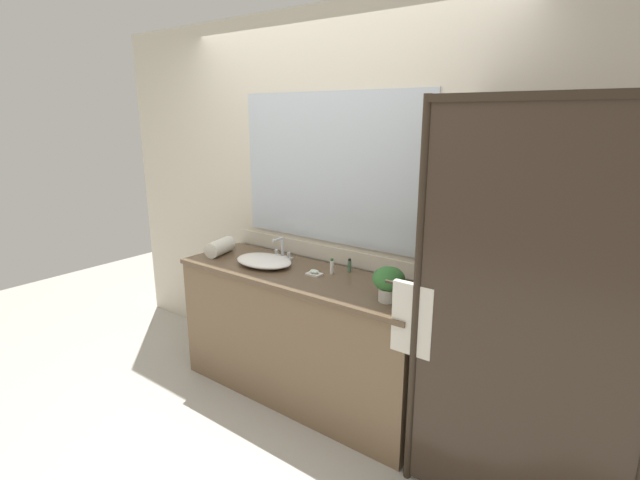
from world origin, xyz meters
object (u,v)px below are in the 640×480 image
object	(u,v)px
sink_basin	(264,261)
faucet	(282,252)
amenity_bottle_shampoo	(349,266)
rolled_towel_near_edge	(220,247)
amenity_bottle_conditioner	(332,266)
soap_dish	(314,273)
potted_plant	(389,281)

from	to	relation	value
sink_basin	faucet	xyz separation A→B (m)	(0.00, 0.19, 0.02)
amenity_bottle_shampoo	sink_basin	bearing A→B (deg)	-157.78
sink_basin	rolled_towel_near_edge	world-z (taller)	rolled_towel_near_edge
sink_basin	faucet	world-z (taller)	faucet
amenity_bottle_conditioner	amenity_bottle_shampoo	size ratio (longest dim) A/B	1.11
soap_dish	rolled_towel_near_edge	bearing A→B (deg)	-176.53
potted_plant	amenity_bottle_shampoo	distance (m)	0.54
potted_plant	rolled_towel_near_edge	xyz separation A→B (m)	(-1.45, 0.05, -0.06)
amenity_bottle_shampoo	amenity_bottle_conditioner	bearing A→B (deg)	-128.66
faucet	amenity_bottle_conditioner	xyz separation A→B (m)	(0.48, -0.05, -0.00)
amenity_bottle_shampoo	rolled_towel_near_edge	bearing A→B (deg)	-166.66
amenity_bottle_conditioner	rolled_towel_near_edge	world-z (taller)	rolled_towel_near_edge
sink_basin	rolled_towel_near_edge	size ratio (longest dim) A/B	1.76
sink_basin	potted_plant	world-z (taller)	potted_plant
faucet	rolled_towel_near_edge	world-z (taller)	faucet
amenity_bottle_shampoo	rolled_towel_near_edge	distance (m)	1.03
faucet	soap_dish	distance (m)	0.44
faucet	potted_plant	distance (m)	1.04
amenity_bottle_conditioner	potted_plant	bearing A→B (deg)	-20.30
potted_plant	amenity_bottle_shampoo	xyz separation A→B (m)	(-0.45, 0.29, -0.07)
amenity_bottle_conditioner	sink_basin	bearing A→B (deg)	-164.52
soap_dish	rolled_towel_near_edge	world-z (taller)	rolled_towel_near_edge
sink_basin	amenity_bottle_conditioner	xyz separation A→B (m)	(0.48, 0.13, 0.02)
potted_plant	amenity_bottle_conditioner	xyz separation A→B (m)	(-0.53, 0.19, -0.07)
soap_dish	amenity_bottle_conditioner	world-z (taller)	amenity_bottle_conditioner
sink_basin	soap_dish	xyz separation A→B (m)	(0.41, 0.04, -0.02)
faucet	amenity_bottle_conditioner	world-z (taller)	faucet
faucet	potted_plant	world-z (taller)	potted_plant
amenity_bottle_shampoo	rolled_towel_near_edge	size ratio (longest dim) A/B	0.38
sink_basin	amenity_bottle_conditioner	distance (m)	0.50
faucet	soap_dish	world-z (taller)	faucet
rolled_towel_near_edge	amenity_bottle_shampoo	bearing A→B (deg)	13.34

